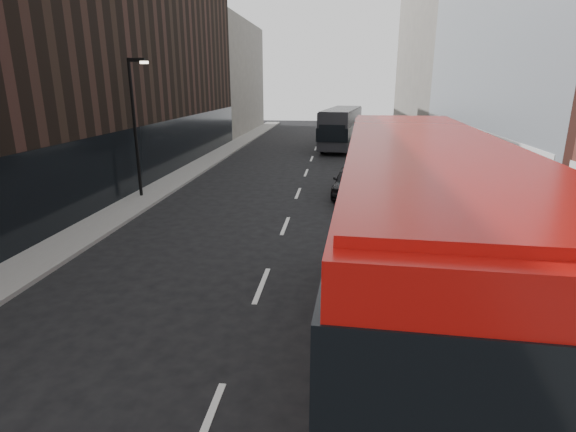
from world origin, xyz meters
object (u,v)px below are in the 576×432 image
(red_bus, at_px, (416,249))
(car_a, at_px, (351,181))
(street_lamp, at_px, (136,119))
(grey_bus, at_px, (341,127))
(car_b, at_px, (358,191))
(car_c, at_px, (375,170))

(red_bus, relative_size, car_a, 2.77)
(street_lamp, relative_size, red_bus, 0.56)
(grey_bus, xyz_separation_m, car_b, (0.89, -20.57, -1.25))
(car_a, height_order, car_c, car_a)
(car_c, bearing_deg, red_bus, -87.99)
(car_a, relative_size, car_c, 0.99)
(red_bus, height_order, car_c, red_bus)
(street_lamp, relative_size, car_c, 1.54)
(street_lamp, distance_m, grey_bus, 23.23)
(red_bus, distance_m, car_b, 13.91)
(car_a, bearing_deg, car_b, -74.88)
(street_lamp, height_order, car_a, street_lamp)
(red_bus, relative_size, grey_bus, 1.08)
(street_lamp, relative_size, car_b, 1.61)
(red_bus, xyz_separation_m, grey_bus, (-1.49, 34.31, -0.81))
(car_b, bearing_deg, street_lamp, 176.98)
(red_bus, relative_size, car_b, 2.87)
(street_lamp, bearing_deg, grey_bus, 62.81)
(street_lamp, height_order, car_b, street_lamp)
(car_a, bearing_deg, grey_bus, 97.49)
(grey_bus, relative_size, car_b, 2.66)
(red_bus, bearing_deg, car_c, 90.73)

